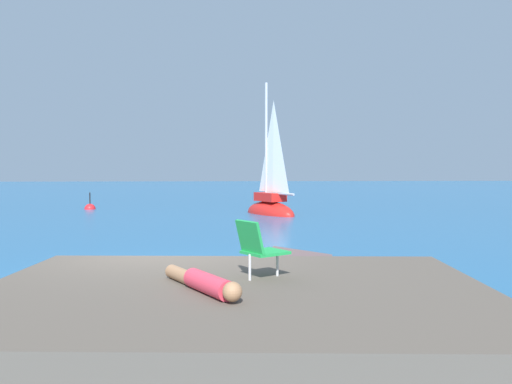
{
  "coord_description": "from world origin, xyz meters",
  "views": [
    {
      "loc": [
        0.99,
        -9.28,
        2.01
      ],
      "look_at": [
        2.46,
        10.82,
        1.13
      ],
      "focal_mm": 35.94,
      "sensor_mm": 36.0,
      "label": 1
    }
  ],
  "objects_px": {
    "sailboat_near": "(270,206)",
    "marker_buoy": "(90,209)",
    "person_sunbather": "(204,282)",
    "beach_chair": "(259,246)"
  },
  "relations": [
    {
      "from": "person_sunbather",
      "to": "sailboat_near",
      "type": "bearing_deg",
      "value": -37.13
    },
    {
      "from": "sailboat_near",
      "to": "person_sunbather",
      "type": "bearing_deg",
      "value": 144.2
    },
    {
      "from": "sailboat_near",
      "to": "beach_chair",
      "type": "bearing_deg",
      "value": 146.33
    },
    {
      "from": "sailboat_near",
      "to": "person_sunbather",
      "type": "relative_size",
      "value": 4.08
    },
    {
      "from": "beach_chair",
      "to": "marker_buoy",
      "type": "xyz_separation_m",
      "value": [
        -7.06,
        19.72,
        -0.98
      ]
    },
    {
      "from": "beach_chair",
      "to": "marker_buoy",
      "type": "distance_m",
      "value": 20.97
    },
    {
      "from": "sailboat_near",
      "to": "person_sunbather",
      "type": "distance_m",
      "value": 16.99
    },
    {
      "from": "sailboat_near",
      "to": "marker_buoy",
      "type": "relative_size",
      "value": 5.78
    },
    {
      "from": "sailboat_near",
      "to": "marker_buoy",
      "type": "height_order",
      "value": "sailboat_near"
    },
    {
      "from": "person_sunbather",
      "to": "marker_buoy",
      "type": "bearing_deg",
      "value": -11.34
    }
  ]
}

